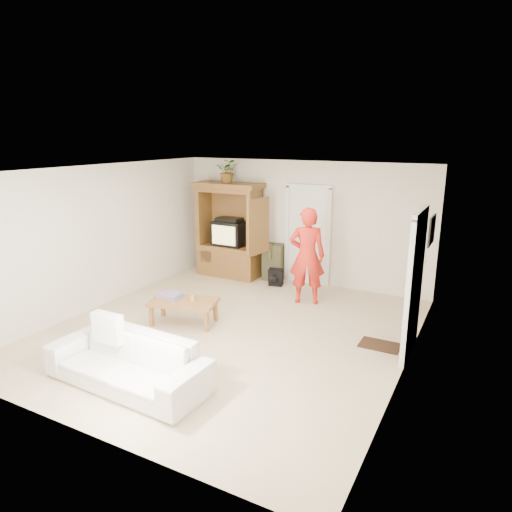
{
  "coord_description": "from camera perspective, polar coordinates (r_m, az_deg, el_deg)",
  "views": [
    {
      "loc": [
        3.6,
        -5.9,
        3.1
      ],
      "look_at": [
        0.16,
        0.6,
        1.15
      ],
      "focal_mm": 32.0,
      "sensor_mm": 36.0,
      "label": 1
    }
  ],
  "objects": [
    {
      "name": "floor",
      "position": [
        7.58,
        -3.27,
        -9.33
      ],
      "size": [
        6.0,
        6.0,
        0.0
      ],
      "primitive_type": "plane",
      "color": "tan",
      "rests_on": "ground"
    },
    {
      "name": "ceiling",
      "position": [
        6.93,
        -3.59,
        10.69
      ],
      "size": [
        6.0,
        6.0,
        0.0
      ],
      "primitive_type": "plane",
      "rotation": [
        3.14,
        0.0,
        0.0
      ],
      "color": "white",
      "rests_on": "floor"
    },
    {
      "name": "wall_back",
      "position": [
        9.77,
        5.76,
        4.17
      ],
      "size": [
        5.5,
        0.0,
        5.5
      ],
      "primitive_type": "plane",
      "rotation": [
        1.57,
        0.0,
        0.0
      ],
      "color": "silver",
      "rests_on": "floor"
    },
    {
      "name": "wall_front",
      "position": [
        4.96,
        -21.84,
        -7.56
      ],
      "size": [
        5.5,
        0.0,
        5.5
      ],
      "primitive_type": "plane",
      "rotation": [
        -1.57,
        0.0,
        0.0
      ],
      "color": "silver",
      "rests_on": "floor"
    },
    {
      "name": "wall_left",
      "position": [
        8.85,
        -18.84,
        2.32
      ],
      "size": [
        0.0,
        6.0,
        6.0
      ],
      "primitive_type": "plane",
      "rotation": [
        1.57,
        0.0,
        1.57
      ],
      "color": "silver",
      "rests_on": "floor"
    },
    {
      "name": "wall_right",
      "position": [
        6.22,
        18.81,
        -2.78
      ],
      "size": [
        0.0,
        6.0,
        6.0
      ],
      "primitive_type": "plane",
      "rotation": [
        1.57,
        0.0,
        -1.57
      ],
      "color": "silver",
      "rests_on": "floor"
    },
    {
      "name": "armoire",
      "position": [
        10.24,
        -3.22,
        2.49
      ],
      "size": [
        1.82,
        1.14,
        2.1
      ],
      "color": "brown",
      "rests_on": "floor"
    },
    {
      "name": "door_back",
      "position": [
        9.74,
        6.47,
        2.44
      ],
      "size": [
        0.85,
        0.05,
        2.04
      ],
      "primitive_type": "cube",
      "color": "white",
      "rests_on": "floor"
    },
    {
      "name": "doorway_right",
      "position": [
        6.88,
        19.25,
        -3.61
      ],
      "size": [
        0.05,
        0.9,
        2.04
      ],
      "primitive_type": "cube",
      "color": "black",
      "rests_on": "floor"
    },
    {
      "name": "framed_picture",
      "position": [
        7.99,
        21.13,
        3.03
      ],
      "size": [
        0.03,
        0.6,
        0.48
      ],
      "primitive_type": "cube",
      "color": "black",
      "rests_on": "wall_right"
    },
    {
      "name": "doormat",
      "position": [
        7.31,
        15.23,
        -10.71
      ],
      "size": [
        0.6,
        0.4,
        0.02
      ],
      "primitive_type": "cube",
      "color": "#382316",
      "rests_on": "floor"
    },
    {
      "name": "plant",
      "position": [
        10.02,
        -3.55,
        10.56
      ],
      "size": [
        0.55,
        0.51,
        0.51
      ],
      "primitive_type": "imported",
      "rotation": [
        0.0,
        0.0,
        0.28
      ],
      "color": "#4C7238",
      "rests_on": "armoire"
    },
    {
      "name": "man",
      "position": [
        8.56,
        6.39,
        0.01
      ],
      "size": [
        0.78,
        0.64,
        1.84
      ],
      "primitive_type": "imported",
      "rotation": [
        0.0,
        0.0,
        3.49
      ],
      "color": "red",
      "rests_on": "floor"
    },
    {
      "name": "sofa",
      "position": [
        6.17,
        -15.79,
        -12.57
      ],
      "size": [
        2.22,
        0.95,
        0.64
      ],
      "primitive_type": "imported",
      "rotation": [
        0.0,
        0.0,
        -0.04
      ],
      "color": "silver",
      "rests_on": "floor"
    },
    {
      "name": "coffee_table",
      "position": [
        7.81,
        -9.05,
        -5.86
      ],
      "size": [
        1.23,
        0.88,
        0.41
      ],
      "rotation": [
        0.0,
        0.0,
        0.27
      ],
      "color": "#915B32",
      "rests_on": "floor"
    },
    {
      "name": "towel",
      "position": [
        7.95,
        -10.72,
        -4.86
      ],
      "size": [
        0.39,
        0.29,
        0.08
      ],
      "primitive_type": "cube",
      "rotation": [
        0.0,
        0.0,
        0.02
      ],
      "color": "#C64259",
      "rests_on": "coffee_table"
    },
    {
      "name": "candle",
      "position": [
        7.73,
        -7.96,
        -5.23
      ],
      "size": [
        0.08,
        0.08,
        0.1
      ],
      "primitive_type": "cylinder",
      "color": "tan",
      "rests_on": "coffee_table"
    },
    {
      "name": "backpack_black",
      "position": [
        9.67,
        2.48,
        -2.71
      ],
      "size": [
        0.32,
        0.22,
        0.36
      ],
      "primitive_type": null,
      "rotation": [
        0.0,
        0.0,
        0.19
      ],
      "color": "black",
      "rests_on": "floor"
    },
    {
      "name": "backpack_olive",
      "position": [
        10.04,
        2.14,
        -0.73
      ],
      "size": [
        0.47,
        0.38,
        0.8
      ],
      "primitive_type": null,
      "rotation": [
        0.0,
        0.0,
        0.17
      ],
      "color": "#47442B",
      "rests_on": "floor"
    }
  ]
}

